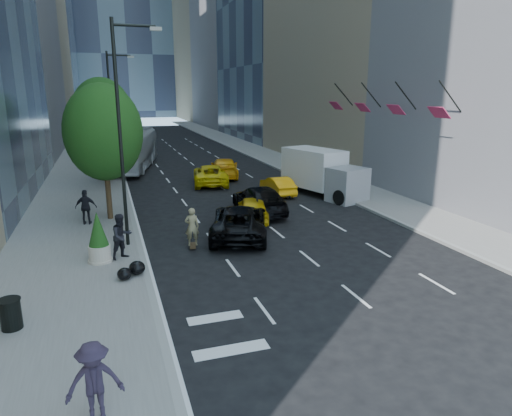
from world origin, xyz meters
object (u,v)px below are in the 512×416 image
object	(u,v)px
box_truck	(322,172)
planter_shrub	(98,238)
skateboarder	(192,229)
black_sedan_lincoln	(240,221)
city_bus	(132,150)
trash_can	(11,315)
black_sedan_mercedes	(259,200)

from	to	relation	value
box_truck	planter_shrub	size ratio (longest dim) A/B	3.21
box_truck	skateboarder	bearing A→B (deg)	-159.06
skateboarder	black_sedan_lincoln	world-z (taller)	skateboarder
skateboarder	city_bus	size ratio (longest dim) A/B	0.14
trash_can	box_truck	bearing A→B (deg)	39.26
black_sedan_mercedes	city_bus	distance (m)	19.91
black_sedan_lincoln	planter_shrub	bearing A→B (deg)	34.18
skateboarder	box_truck	xyz separation A→B (m)	(10.74, 8.24, 0.70)
box_truck	planter_shrub	distance (m)	17.46
black_sedan_lincoln	box_truck	bearing A→B (deg)	-119.69
trash_can	planter_shrub	size ratio (longest dim) A/B	0.42
black_sedan_lincoln	city_bus	xyz separation A→B (m)	(-3.76, 22.95, 0.98)
black_sedan_mercedes	trash_can	bearing A→B (deg)	44.40
city_bus	box_truck	world-z (taller)	city_bus
box_truck	city_bus	bearing A→B (deg)	110.69
black_sedan_mercedes	planter_shrub	bearing A→B (deg)	34.12
black_sedan_mercedes	trash_can	world-z (taller)	black_sedan_mercedes
black_sedan_lincoln	city_bus	size ratio (longest dim) A/B	0.45
box_truck	black_sedan_mercedes	bearing A→B (deg)	-167.10
black_sedan_lincoln	black_sedan_mercedes	distance (m)	4.71
black_sedan_lincoln	black_sedan_mercedes	size ratio (longest dim) A/B	1.04
skateboarder	black_sedan_mercedes	size ratio (longest dim) A/B	0.33
skateboarder	planter_shrub	size ratio (longest dim) A/B	0.83
black_sedan_lincoln	black_sedan_mercedes	world-z (taller)	black_sedan_mercedes
skateboarder	trash_can	xyz separation A→B (m)	(-6.66, -5.98, -0.30)
city_bus	planter_shrub	size ratio (longest dim) A/B	5.85
box_truck	planter_shrub	bearing A→B (deg)	-164.91
black_sedan_mercedes	box_truck	bearing A→B (deg)	-149.40
box_truck	planter_shrub	world-z (taller)	box_truck
skateboarder	trash_can	distance (m)	8.96
city_bus	planter_shrub	xyz separation A→B (m)	(-2.94, -24.82, -0.59)
black_sedan_lincoln	trash_can	world-z (taller)	black_sedan_lincoln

